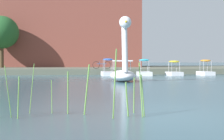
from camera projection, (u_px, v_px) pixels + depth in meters
name	position (u px, v px, depth m)	size (l,w,h in m)	color
ground_plane	(147.00, 115.00, 7.80)	(535.78, 535.78, 0.00)	#385966
shore_bank_far	(82.00, 69.00, 40.45)	(116.53, 20.65, 0.54)	#5B6051
swan_boat	(123.00, 68.00, 20.33)	(1.70, 3.21, 3.93)	white
pedal_boat_blue	(108.00, 70.00, 28.53)	(1.08, 1.95, 1.52)	white
pedal_boat_cyan	(144.00, 71.00, 28.58)	(1.33, 2.12, 1.47)	white
pedal_boat_yellow	(174.00, 71.00, 29.12)	(1.17, 1.77, 1.34)	white
pedal_boat_orange	(205.00, 71.00, 29.64)	(1.07, 1.87, 1.42)	white
tree_sapling_by_fence	(1.00, 33.00, 37.28)	(4.20, 4.27, 5.90)	#4C3823
bicycle_parked	(102.00, 65.00, 31.97)	(1.78, 0.36, 0.72)	black
parked_van	(5.00, 60.00, 42.01)	(4.59, 2.20, 1.74)	silver
apartment_block	(58.00, 14.00, 44.63)	(21.60, 10.06, 14.34)	brown
reed_clump_foreground	(82.00, 92.00, 7.56)	(3.59, 1.24, 1.55)	#669942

